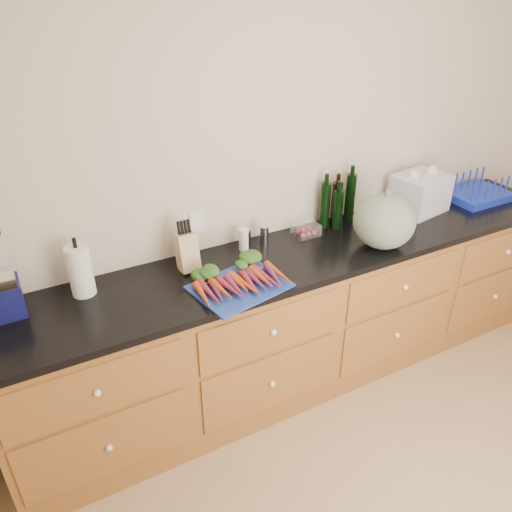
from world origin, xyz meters
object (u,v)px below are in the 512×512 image
carrots (237,278)px  knife_block (187,252)px  paper_towel (80,271)px  tomato_box (306,230)px  cutting_board (240,286)px  dish_rack (476,193)px  squash (384,221)px

carrots → knife_block: size_ratio=2.18×
paper_towel → tomato_box: (1.32, 0.01, -0.10)m
cutting_board → paper_towel: size_ratio=1.76×
paper_towel → dish_rack: (2.69, -0.08, -0.09)m
paper_towel → dish_rack: bearing=-1.7°
cutting_board → squash: size_ratio=1.29×
knife_block → carrots: bearing=-58.6°
cutting_board → squash: (0.93, 0.01, 0.15)m
squash → knife_block: 1.13m
dish_rack → cutting_board: bearing=-173.1°
squash → tomato_box: squash is taller
squash → knife_block: bearing=164.9°
paper_towel → squash: bearing=-10.9°
paper_towel → knife_block: paper_towel is taller
carrots → cutting_board: bearing=-90.0°
squash → paper_towel: size_ratio=1.36×
knife_block → dish_rack: size_ratio=0.49×
carrots → paper_towel: bearing=158.1°
squash → dish_rack: squash is taller
squash → dish_rack: 1.09m
cutting_board → tomato_box: size_ratio=3.07×
knife_block → dish_rack: bearing=-1.6°
dish_rack → carrots: bearing=-174.1°
paper_towel → dish_rack: 2.70m
paper_towel → tomato_box: paper_towel is taller
carrots → knife_block: knife_block is taller
squash → carrots: bearing=178.2°
dish_rack → squash: bearing=-167.5°
cutting_board → knife_block: (-0.16, 0.30, 0.10)m
cutting_board → squash: bearing=0.4°
dish_rack → paper_towel: bearing=178.3°
cutting_board → dish_rack: 2.00m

